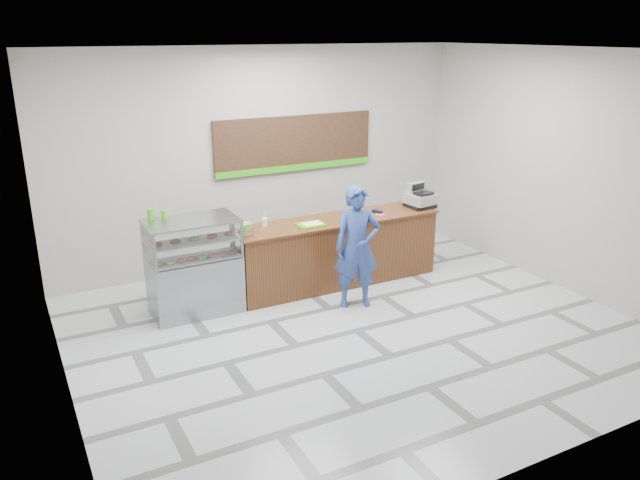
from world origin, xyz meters
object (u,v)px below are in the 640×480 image
cash_register (420,198)px  sales_counter (336,251)px  customer (357,247)px  serving_tray (311,224)px  display_case (194,266)px

cash_register → sales_counter: bearing=170.3°
cash_register → customer: (-1.64, -0.81, -0.31)m
serving_tray → cash_register: bearing=1.1°
customer → cash_register: bearing=46.7°
cash_register → serving_tray: bearing=173.6°
sales_counter → serving_tray: 0.72m
display_case → serving_tray: display_case is taller
sales_counter → display_case: bearing=-180.0°
display_case → customer: customer is taller
display_case → customer: 2.25m
display_case → cash_register: size_ratio=2.84×
customer → sales_counter: bearing=100.8°
display_case → customer: size_ratio=0.77×
display_case → serving_tray: size_ratio=3.40×
cash_register → customer: size_ratio=0.27×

